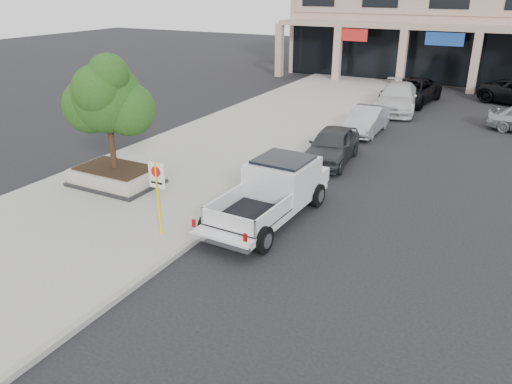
% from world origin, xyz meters
% --- Properties ---
extents(ground, '(120.00, 120.00, 0.00)m').
position_xyz_m(ground, '(0.00, 0.00, 0.00)').
color(ground, black).
rests_on(ground, ground).
extents(sidewalk, '(8.00, 52.00, 0.15)m').
position_xyz_m(sidewalk, '(-5.50, 6.00, 0.07)').
color(sidewalk, gray).
rests_on(sidewalk, ground).
extents(curb, '(0.20, 52.00, 0.15)m').
position_xyz_m(curb, '(-1.55, 6.00, 0.07)').
color(curb, gray).
rests_on(curb, ground).
extents(planter, '(3.20, 2.20, 0.68)m').
position_xyz_m(planter, '(-6.64, 1.77, 0.48)').
color(planter, black).
rests_on(planter, sidewalk).
extents(planter_tree, '(2.90, 2.55, 4.00)m').
position_xyz_m(planter_tree, '(-6.51, 1.92, 3.41)').
color(planter_tree, black).
rests_on(planter_tree, planter).
extents(no_parking_sign, '(0.55, 0.09, 2.30)m').
position_xyz_m(no_parking_sign, '(-2.58, -0.72, 1.63)').
color(no_parking_sign, yellow).
rests_on(no_parking_sign, sidewalk).
extents(hedge, '(1.10, 0.99, 0.93)m').
position_xyz_m(hedge, '(-1.80, 5.04, 0.62)').
color(hedge, '#234D16').
rests_on(hedge, sidewalk).
extents(pickup_truck, '(2.37, 5.89, 1.83)m').
position_xyz_m(pickup_truck, '(-0.35, 1.95, 0.92)').
color(pickup_truck, silver).
rests_on(pickup_truck, ground).
extents(curb_car_a, '(2.09, 4.46, 1.48)m').
position_xyz_m(curb_car_a, '(-0.54, 8.44, 0.74)').
color(curb_car_a, '#2C2F30').
rests_on(curb_car_a, ground).
extents(curb_car_b, '(1.43, 4.09, 1.35)m').
position_xyz_m(curb_car_b, '(-0.54, 13.58, 0.67)').
color(curb_car_b, '#9EA0A6').
rests_on(curb_car_b, ground).
extents(curb_car_c, '(2.99, 5.85, 1.62)m').
position_xyz_m(curb_car_c, '(-0.32, 19.22, 0.81)').
color(curb_car_c, silver).
rests_on(curb_car_c, ground).
extents(curb_car_d, '(3.29, 5.96, 1.58)m').
position_xyz_m(curb_car_d, '(-0.08, 21.71, 0.79)').
color(curb_car_d, black).
rests_on(curb_car_d, ground).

